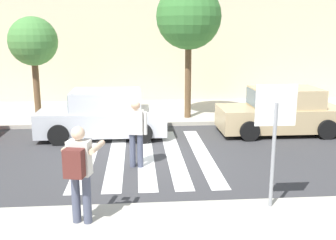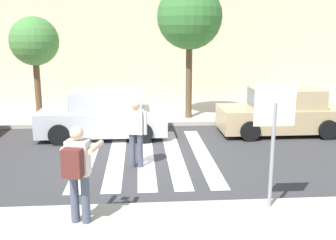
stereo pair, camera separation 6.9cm
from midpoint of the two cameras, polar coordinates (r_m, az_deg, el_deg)
The scene contains 15 objects.
ground_plane at distance 10.87m, azimuth -3.07°, elevation -5.48°, with size 120.00×120.00×0.00m, color #38383A.
sidewalk_far at distance 16.65m, azimuth -3.52°, elevation 1.24°, with size 60.00×4.80×0.14m, color #B2AD9E.
building_facade_far at distance 20.72m, azimuth -3.82°, elevation 12.10°, with size 56.00×4.00×6.31m, color beige.
crosswalk_stripe_0 at distance 11.14m, azimuth -11.38°, elevation -5.23°, with size 0.44×5.20×0.01m, color silver.
crosswalk_stripe_1 at distance 11.07m, azimuth -7.25°, elevation -5.20°, with size 0.44×5.20×0.01m, color silver.
crosswalk_stripe_2 at distance 11.05m, azimuth -3.09°, elevation -5.14°, with size 0.44×5.20×0.01m, color silver.
crosswalk_stripe_3 at distance 11.10m, azimuth 1.06°, elevation -5.05°, with size 0.44×5.20×0.01m, color silver.
crosswalk_stripe_4 at distance 11.20m, azimuth 5.16°, elevation -4.94°, with size 0.44×5.20×0.01m, color silver.
stop_sign at distance 7.40m, azimuth 15.41°, elevation 0.06°, with size 0.76×0.08×2.34m.
photographer_with_backpack at distance 6.84m, azimuth -12.68°, elevation -6.63°, with size 0.70×0.92×1.72m.
pedestrian_crossing at distance 9.90m, azimuth -4.49°, elevation -1.46°, with size 0.57×0.32×1.72m.
parked_car_silver at distance 12.94m, azimuth -9.07°, elevation 0.70°, with size 4.10×1.92×1.55m.
parked_car_tan at distance 13.77m, azimuth 16.33°, elevation 1.06°, with size 4.10×1.92×1.55m.
street_tree_west at distance 15.71m, azimuth -18.70°, elevation 10.65°, with size 1.82×1.82×3.80m.
street_tree_center at distance 14.88m, azimuth 3.29°, elevation 14.64°, with size 2.40×2.40×4.97m.
Camera 2 is at (-0.15, -10.32, 3.41)m, focal length 42.00 mm.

